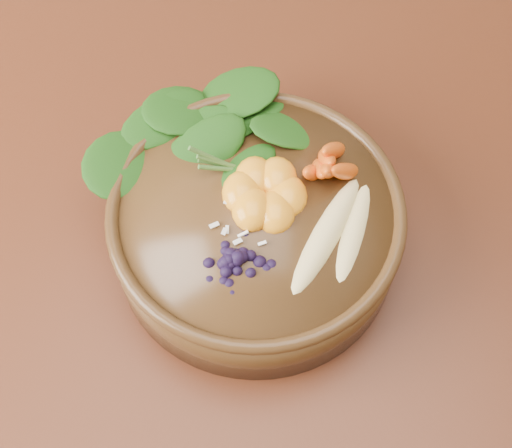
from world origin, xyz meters
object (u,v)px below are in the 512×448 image
Objects in this scene: banana_halves at (341,226)px; blueberry_pile at (235,252)px; mandarin_cluster at (265,186)px; stoneware_bowl at (256,229)px; carrot_cluster at (337,139)px; kale_heap at (236,135)px; dining_table at (310,277)px.

blueberry_pile reaches higher than banana_halves.
blueberry_pile is (-0.03, -0.08, 0.00)m from mandarin_cluster.
stoneware_bowl is 0.10m from banana_halves.
banana_halves is (0.00, -0.08, -0.03)m from carrot_cluster.
stoneware_bowl is 0.13m from carrot_cluster.
carrot_cluster is (0.10, -0.02, 0.02)m from kale_heap.
kale_heap reaches higher than blueberry_pile.
stoneware_bowl is at bearing -177.26° from banana_halves.
stoneware_bowl is 0.06m from mandarin_cluster.
dining_table is at bearing -36.98° from kale_heap.
carrot_cluster is 0.09m from banana_halves.
carrot_cluster is 0.52× the size of banana_halves.
mandarin_cluster is (0.03, -0.06, -0.01)m from kale_heap.
kale_heap reaches higher than stoneware_bowl.
kale_heap is (-0.09, 0.07, 0.20)m from dining_table.
carrot_cluster is 0.60× the size of blueberry_pile.
dining_table is 0.23m from kale_heap.
kale_heap is 1.42× the size of blueberry_pile.
stoneware_bowl is at bearing -123.69° from carrot_cluster.
mandarin_cluster is at bearing 171.35° from dining_table.
blueberry_pile is at bearing -141.51° from banana_halves.
carrot_cluster is at bearing -9.78° from kale_heap.
carrot_cluster reaches higher than blueberry_pile.
blueberry_pile is at bearing -141.51° from dining_table.
dining_table is 10.05× the size of banana_halves.
stoneware_bowl is at bearing -173.10° from dining_table.
dining_table is 8.06× the size of kale_heap.
banana_halves is at bearing -30.04° from mandarin_cluster.
banana_halves reaches higher than dining_table.
dining_table is at bearing 136.07° from banana_halves.
kale_heap is at bearing 91.51° from blueberry_pile.
dining_table is 0.20m from mandarin_cluster.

